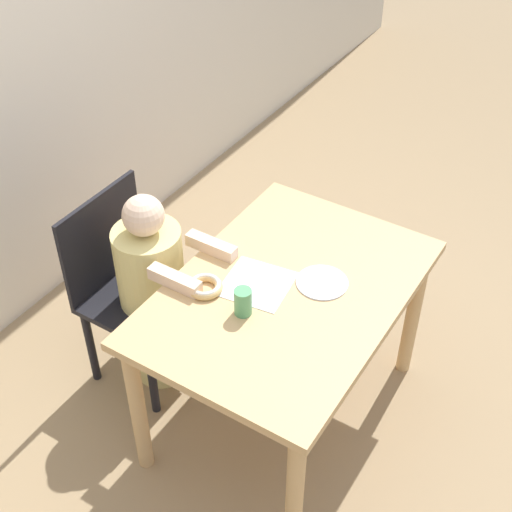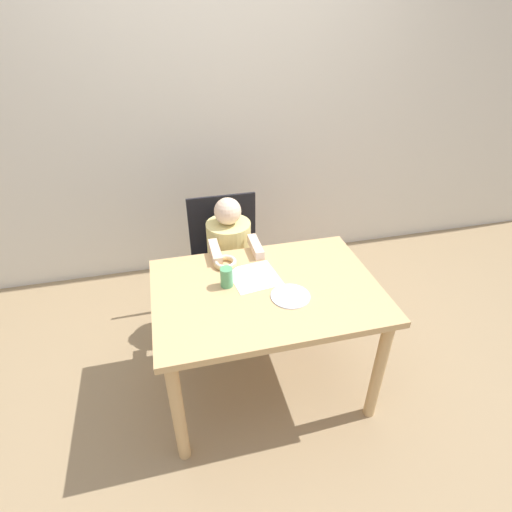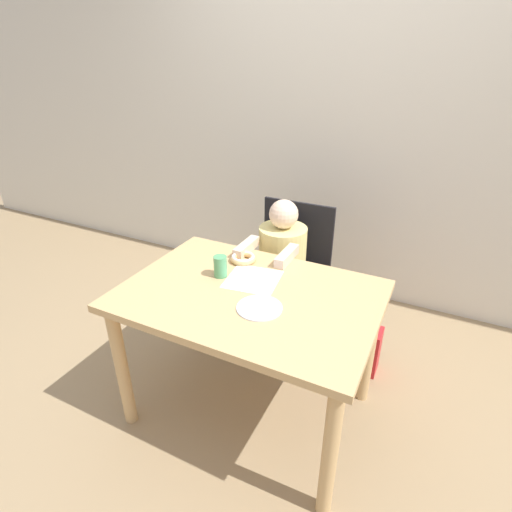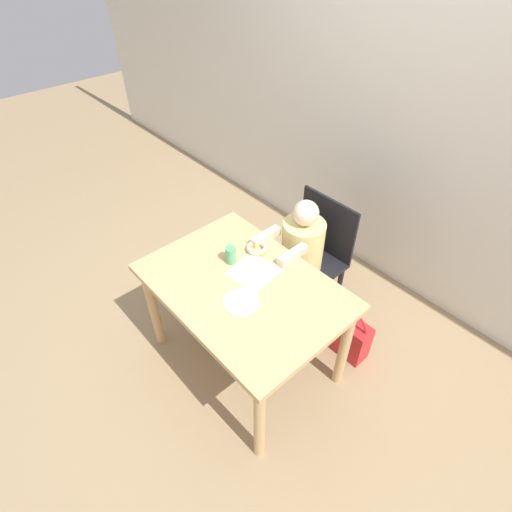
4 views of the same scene
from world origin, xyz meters
TOP-DOWN VIEW (x-y plane):
  - ground_plane at (0.00, 0.00)m, footprint 12.00×12.00m
  - dining_table at (0.00, 0.00)m, footprint 1.12×0.78m
  - chair at (-0.08, 0.69)m, footprint 0.45×0.40m
  - child_figure at (-0.08, 0.57)m, footprint 0.28×0.46m
  - donut at (-0.16, 0.25)m, footprint 0.13×0.13m
  - napkin at (-0.04, 0.11)m, footprint 0.27×0.27m
  - handbag at (0.40, 0.55)m, footprint 0.26×0.13m
  - cup at (-0.19, 0.07)m, footprint 0.06×0.06m
  - plate at (0.09, -0.09)m, footprint 0.19×0.19m

SIDE VIEW (x-z plane):
  - ground_plane at x=0.00m, z-range 0.00..0.00m
  - handbag at x=0.40m, z-range -0.04..0.34m
  - chair at x=-0.08m, z-range 0.02..0.88m
  - child_figure at x=-0.08m, z-range -0.01..0.93m
  - dining_table at x=0.00m, z-range 0.25..0.96m
  - napkin at x=-0.04m, z-range 0.70..0.71m
  - plate at x=0.09m, z-range 0.70..0.71m
  - donut at x=-0.16m, z-range 0.71..0.74m
  - cup at x=-0.19m, z-range 0.70..0.81m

